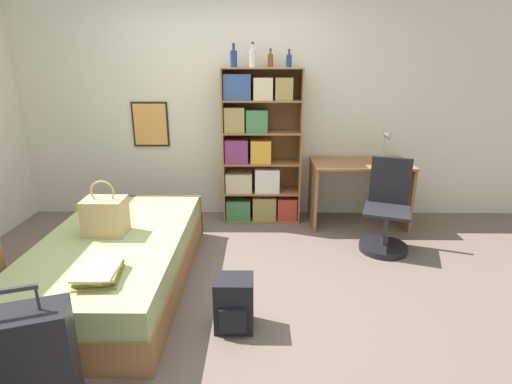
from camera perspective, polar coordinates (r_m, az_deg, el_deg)
The scene contains 15 objects.
ground_plane at distance 3.44m, azimuth -6.26°, elevation -13.04°, with size 14.00×14.00×0.00m, color #66564C.
wall_back at distance 4.68m, azimuth -4.39°, elevation 12.25°, with size 10.00×0.09×2.60m.
bed at distance 3.53m, azimuth -19.24°, elevation -9.16°, with size 1.12×2.08×0.44m.
handbag at distance 3.44m, azimuth -20.73°, elevation -3.19°, with size 0.32×0.23×0.45m.
book_stack_on_bed at distance 2.82m, azimuth -21.54°, elevation -10.63°, with size 0.32×0.36×0.08m.
suitcase at distance 2.38m, azimuth -30.77°, elevation -21.74°, with size 0.56×0.38×0.82m.
bookcase at distance 4.52m, azimuth 0.06°, elevation 5.73°, with size 0.87×0.35×1.72m.
bottle_green at distance 4.38m, azimuth -3.20°, elevation 18.57°, with size 0.07×0.07×0.24m.
bottle_brown at distance 4.42m, azimuth -0.48°, elevation 18.65°, with size 0.07×0.07×0.25m.
bottle_clear at distance 4.47m, azimuth 2.08°, elevation 18.32°, with size 0.06×0.06×0.19m.
bottle_blue at distance 4.47m, azimuth 4.74°, elevation 18.25°, with size 0.06×0.06×0.18m.
desk at distance 4.62m, azimuth 14.54°, elevation 1.43°, with size 1.07×0.60×0.72m.
desk_lamp at distance 4.58m, azimuth 18.35°, elevation 7.27°, with size 0.21×0.16×0.41m.
desk_chair at distance 4.12m, azimuth 18.05°, elevation -4.04°, with size 0.54×0.54×0.90m.
backpack at distance 2.86m, azimuth -3.16°, elevation -15.63°, with size 0.27×0.25×0.38m.
Camera 1 is at (0.40, -2.92, 1.77)m, focal length 28.00 mm.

